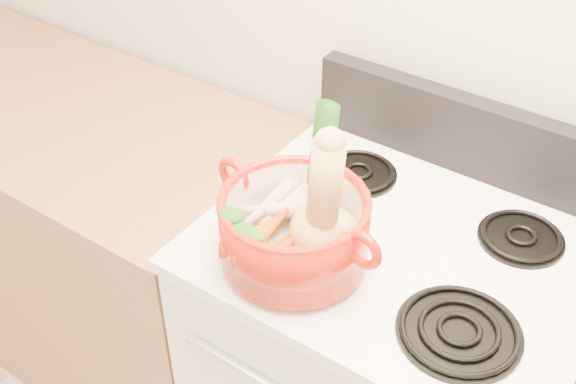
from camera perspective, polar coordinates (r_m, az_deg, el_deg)
The scene contains 24 objects.
wall_back at distance 1.57m, azimuth 16.56°, elevation 12.97°, with size 3.50×0.02×2.60m, color silver.
cooktop at distance 1.49m, azimuth 9.14°, elevation -4.35°, with size 0.78×0.67×0.03m, color white.
control_backsplash at distance 1.65m, azimuth 14.33°, elevation 4.26°, with size 0.76×0.05×0.18m, color black.
counter_left at distance 2.34m, azimuth -15.97°, elevation -2.78°, with size 1.36×0.65×0.90m, color #956746.
burner_front_left at distance 1.44m, azimuth -0.46°, elevation -4.32°, with size 0.22×0.22×0.02m, color black.
burner_front_right at distance 1.32m, azimuth 13.38°, elevation -10.60°, with size 0.22×0.22×0.02m, color black.
burner_back_left at distance 1.63m, azimuth 5.61°, elevation 1.57°, with size 0.17×0.17×0.02m, color black.
burner_back_right at distance 1.53m, azimuth 17.95°, elevation -3.36°, with size 0.17×0.17×0.02m, color black.
dutch_oven at distance 1.36m, azimuth 0.48°, elevation -2.97°, with size 0.28×0.28×0.14m, color #A9170A.
pot_handle_left at distance 1.41m, azimuth -4.32°, elevation 1.36°, with size 0.08×0.08×0.02m, color #A9170A.
pot_handle_right at distance 1.25m, azimuth 5.95°, elevation -4.57°, with size 0.08×0.08×0.02m, color #A9170A.
squash at distance 1.29m, azimuth 2.25°, elevation -0.34°, with size 0.11×0.11×0.26m, color tan, non-canonical shape.
leek at distance 1.31m, azimuth 2.43°, elevation 1.42°, with size 0.05×0.05×0.30m, color white.
ginger at distance 1.40m, azimuth 3.66°, elevation -2.42°, with size 0.09×0.07×0.05m, color #D3BF82.
parsnip_0 at distance 1.43m, azimuth -0.90°, elevation -1.19°, with size 0.04×0.04×0.20m, color beige.
parsnip_1 at distance 1.41m, azimuth -1.03°, elevation -1.71°, with size 0.04×0.04×0.19m, color beige.
parsnip_2 at distance 1.43m, azimuth -0.03°, elevation -0.68°, with size 0.05×0.05×0.21m, color beige.
parsnip_3 at distance 1.40m, azimuth -1.38°, elevation -1.28°, with size 0.05×0.05×0.20m, color beige.
parsnip_4 at distance 1.41m, azimuth -1.26°, elevation -0.63°, with size 0.04×0.04×0.22m, color beige.
carrot_0 at distance 1.34m, azimuth -1.07°, elevation -4.72°, with size 0.03×0.03×0.15m, color #CC410A.
carrot_1 at distance 1.38m, azimuth -2.14°, elevation -3.13°, with size 0.04×0.04×0.17m, color #C64809.
carrot_2 at distance 1.34m, azimuth -0.21°, elevation -4.36°, with size 0.03×0.03×0.15m, color #BF5D09.
carrot_3 at distance 1.32m, azimuth -2.02°, elevation -4.69°, with size 0.03×0.03×0.16m, color red.
carrot_4 at distance 1.34m, azimuth -1.83°, elevation -3.49°, with size 0.04×0.04×0.18m, color #BA3E09.
Camera 1 is at (0.42, 0.38, 1.93)m, focal length 45.00 mm.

